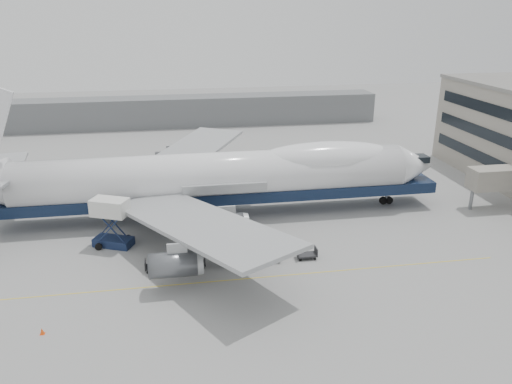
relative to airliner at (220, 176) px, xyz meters
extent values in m
plane|color=gray|center=(-0.64, -12.00, -5.62)|extent=(260.00, 260.00, 0.00)
cube|color=gold|center=(-0.64, -18.00, -5.62)|extent=(60.00, 0.15, 0.01)
cube|color=gray|center=(39.36, -4.00, -1.12)|extent=(9.00, 3.00, 3.00)
cylinder|color=slate|center=(35.36, -4.00, -4.12)|extent=(0.50, 0.50, 3.00)
cube|color=slate|center=(-10.64, 58.00, -2.12)|extent=(110.00, 8.00, 7.00)
cylinder|color=white|center=(-0.64, 0.00, 0.08)|extent=(52.00, 6.40, 6.40)
cube|color=#0E1A33|center=(0.36, 0.00, -2.48)|extent=(60.00, 5.76, 1.50)
cone|color=white|center=(28.36, 0.00, 0.08)|extent=(6.00, 6.40, 6.40)
ellipsoid|color=white|center=(14.96, 0.00, 1.84)|extent=(20.67, 5.78, 4.56)
cube|color=#9EA0A3|center=(-3.64, -14.28, -0.52)|extent=(20.35, 26.74, 2.26)
cube|color=#9EA0A3|center=(-3.64, 14.28, -0.52)|extent=(20.35, 26.74, 2.26)
cylinder|color=#595B60|center=(-6.64, 19.00, -2.72)|extent=(4.80, 2.60, 2.60)
cylinder|color=#595B60|center=(-0.64, 10.00, -2.72)|extent=(4.80, 2.60, 2.60)
cylinder|color=#595B60|center=(-0.64, -10.00, -2.72)|extent=(4.80, 2.60, 2.60)
cylinder|color=#595B60|center=(-6.64, -19.00, -2.72)|extent=(4.80, 2.60, 2.60)
cylinder|color=slate|center=(24.36, 0.00, -4.37)|extent=(0.36, 0.36, 2.50)
cylinder|color=black|center=(24.36, 0.00, -5.07)|extent=(1.10, 0.45, 1.10)
cylinder|color=slate|center=(-3.64, -3.00, -4.37)|extent=(0.36, 0.36, 2.50)
cylinder|color=black|center=(-3.64, -3.00, -5.07)|extent=(1.10, 0.45, 1.10)
cylinder|color=slate|center=(-3.64, 3.00, -4.37)|extent=(0.36, 0.36, 2.50)
cylinder|color=black|center=(-3.64, 3.00, -5.07)|extent=(1.10, 0.45, 1.10)
cube|color=#162243|center=(-13.71, -7.50, -5.12)|extent=(5.07, 3.85, 1.01)
cube|color=silver|center=(-13.71, -7.50, -0.62)|extent=(4.81, 3.87, 2.01)
cube|color=#162243|center=(-13.71, -8.51, -2.82)|extent=(3.04, 1.43, 3.62)
cube|color=#162243|center=(-13.71, -6.49, -2.82)|extent=(3.04, 1.43, 3.62)
cube|color=slate|center=(-13.71, -6.04, -0.62)|extent=(2.45, 1.89, 0.15)
cylinder|color=black|center=(-15.36, -8.41, -5.21)|extent=(0.82, 0.32, 0.82)
cylinder|color=black|center=(-15.36, -6.59, -5.21)|extent=(0.82, 0.32, 0.82)
cylinder|color=black|center=(-12.07, -8.41, -5.21)|extent=(0.82, 0.32, 0.82)
cylinder|color=black|center=(-12.07, -6.59, -5.21)|extent=(0.82, 0.32, 0.82)
cone|color=#F64B0C|center=(-18.24, -24.46, -5.32)|extent=(0.39, 0.39, 0.60)
cube|color=#F64B0C|center=(-18.24, -24.46, -5.61)|extent=(0.41, 0.41, 0.03)
cube|color=#2D2D30|center=(-8.58, -14.59, -5.17)|extent=(2.30, 1.35, 0.18)
cube|color=#2D2D30|center=(-9.68, -14.59, -4.77)|extent=(0.08, 1.35, 0.90)
cube|color=#2D2D30|center=(-7.48, -14.59, -4.77)|extent=(0.08, 1.35, 0.90)
cylinder|color=black|center=(-9.43, -15.14, -5.47)|extent=(0.30, 0.12, 0.30)
cylinder|color=black|center=(-9.43, -14.04, -5.47)|extent=(0.30, 0.12, 0.30)
cylinder|color=black|center=(-7.73, -15.14, -5.47)|extent=(0.30, 0.12, 0.30)
cylinder|color=black|center=(-7.73, -14.04, -5.47)|extent=(0.30, 0.12, 0.30)
cube|color=#2D2D30|center=(-4.33, -14.59, -5.17)|extent=(2.30, 1.35, 0.18)
cube|color=#2D2D30|center=(-5.43, -14.59, -4.77)|extent=(0.08, 1.35, 0.90)
cube|color=#2D2D30|center=(-3.23, -14.59, -4.77)|extent=(0.08, 1.35, 0.90)
cylinder|color=black|center=(-5.18, -15.14, -5.47)|extent=(0.30, 0.12, 0.30)
cylinder|color=black|center=(-5.18, -14.04, -5.47)|extent=(0.30, 0.12, 0.30)
cylinder|color=black|center=(-3.48, -15.14, -5.47)|extent=(0.30, 0.12, 0.30)
cylinder|color=black|center=(-3.48, -14.04, -5.47)|extent=(0.30, 0.12, 0.30)
cube|color=#2D2D30|center=(-0.09, -14.59, -5.17)|extent=(2.30, 1.35, 0.18)
cube|color=#2D2D30|center=(-1.19, -14.59, -4.77)|extent=(0.08, 1.35, 0.90)
cube|color=#2D2D30|center=(1.01, -14.59, -4.77)|extent=(0.08, 1.35, 0.90)
cylinder|color=black|center=(-0.94, -15.14, -5.47)|extent=(0.30, 0.12, 0.30)
cylinder|color=black|center=(-0.94, -14.04, -5.47)|extent=(0.30, 0.12, 0.30)
cylinder|color=black|center=(0.76, -15.14, -5.47)|extent=(0.30, 0.12, 0.30)
cylinder|color=black|center=(0.76, -14.04, -5.47)|extent=(0.30, 0.12, 0.30)
cube|color=#2D2D30|center=(4.16, -14.59, -5.17)|extent=(2.30, 1.35, 0.18)
cube|color=#2D2D30|center=(3.06, -14.59, -4.77)|extent=(0.08, 1.35, 0.90)
cube|color=#2D2D30|center=(5.26, -14.59, -4.77)|extent=(0.08, 1.35, 0.90)
cylinder|color=black|center=(3.31, -15.14, -5.47)|extent=(0.30, 0.12, 0.30)
cylinder|color=black|center=(3.31, -14.04, -5.47)|extent=(0.30, 0.12, 0.30)
cylinder|color=black|center=(5.01, -15.14, -5.47)|extent=(0.30, 0.12, 0.30)
cylinder|color=black|center=(5.01, -14.04, -5.47)|extent=(0.30, 0.12, 0.30)
cube|color=#2D2D30|center=(8.41, -14.59, -5.17)|extent=(2.30, 1.35, 0.18)
cube|color=#2D2D30|center=(7.31, -14.59, -4.77)|extent=(0.08, 1.35, 0.90)
cube|color=#2D2D30|center=(9.51, -14.59, -4.77)|extent=(0.08, 1.35, 0.90)
cylinder|color=black|center=(7.56, -15.14, -5.47)|extent=(0.30, 0.12, 0.30)
cylinder|color=black|center=(7.56, -14.04, -5.47)|extent=(0.30, 0.12, 0.30)
cylinder|color=black|center=(9.26, -15.14, -5.47)|extent=(0.30, 0.12, 0.30)
cylinder|color=black|center=(9.26, -14.04, -5.47)|extent=(0.30, 0.12, 0.30)
camera|label=1|loc=(-5.86, -63.96, 21.27)|focal=35.00mm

